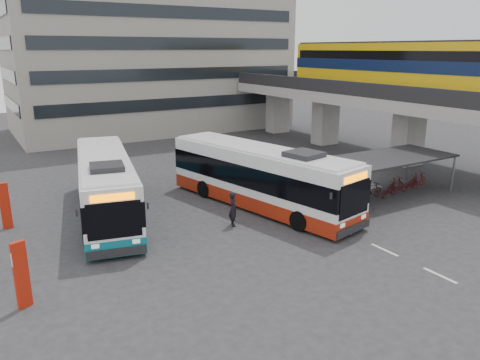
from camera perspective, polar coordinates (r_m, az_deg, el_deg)
ground at (r=23.56m, az=7.63°, el=-7.17°), size 120.00×120.00×0.00m
viaduct at (r=41.90m, az=16.61°, el=11.16°), size 8.00×32.00×9.68m
bike_shelter at (r=30.79m, az=16.64°, el=0.36°), size 10.00×4.00×2.54m
office_block at (r=56.50m, az=-11.13°, el=18.90°), size 30.00×15.00×25.00m
road_markings at (r=23.20m, az=17.21°, el=-8.13°), size 0.15×7.60×0.01m
bus_main at (r=27.56m, az=2.47°, el=0.31°), size 5.47×13.34×3.86m
bus_teal at (r=27.08m, az=-16.05°, el=-0.74°), size 5.30×12.83×3.71m
pedestrian at (r=24.77m, az=-0.85°, el=-3.54°), size 0.62×0.78×1.88m
sign_totem_south at (r=18.83m, az=-25.12°, el=-10.31°), size 0.54×0.32×2.56m
sign_totem_north at (r=27.20m, az=-26.71°, el=-2.75°), size 0.54×0.20×2.47m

